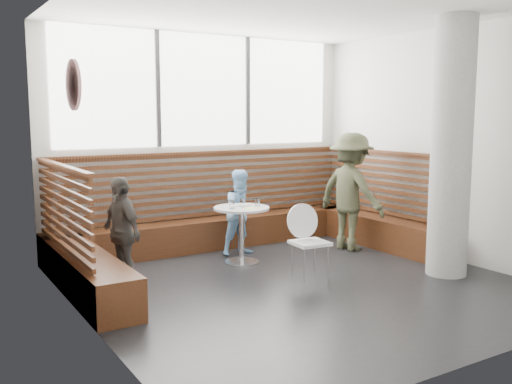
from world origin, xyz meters
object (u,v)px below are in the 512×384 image
cafe_chair (307,235)px  child_back (242,212)px  child_left (121,232)px  concrete_column (451,148)px  adult_man (351,192)px  cafe_table (242,223)px

cafe_chair → child_back: child_back is taller
child_left → concrete_column: bearing=55.8°
child_back → child_left: 2.06m
concrete_column → child_back: (-1.68, 2.25, -0.98)m
cafe_chair → adult_man: bearing=35.0°
cafe_chair → child_left: (-2.07, 0.85, 0.12)m
cafe_table → child_left: 1.73m
concrete_column → child_back: concrete_column is taller
concrete_column → cafe_table: 2.86m
cafe_chair → child_left: 2.24m
adult_man → concrete_column: bearing=174.8°
child_left → cafe_chair: bearing=58.3°
cafe_table → child_back: child_back is taller
cafe_table → adult_man: bearing=-4.9°
adult_man → child_left: size_ratio=1.34×
concrete_column → cafe_table: size_ratio=4.13×
cafe_table → adult_man: 1.83m
cafe_table → cafe_chair: 1.06m
adult_man → child_back: (-1.54, 0.58, -0.26)m
child_left → child_back: bearing=96.7°
cafe_chair → adult_man: size_ratio=0.52×
cafe_table → adult_man: size_ratio=0.44×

